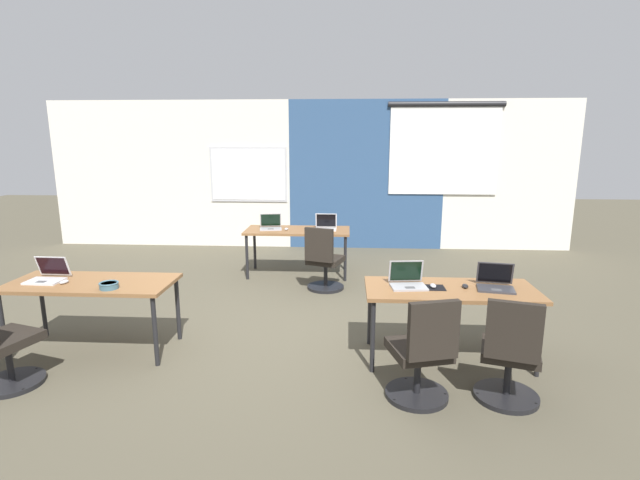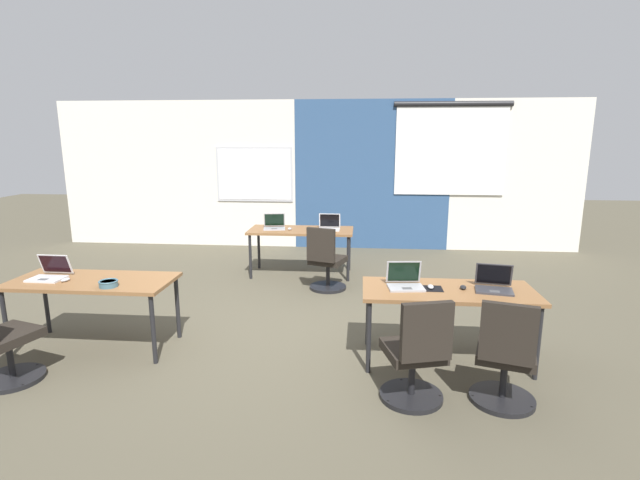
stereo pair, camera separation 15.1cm
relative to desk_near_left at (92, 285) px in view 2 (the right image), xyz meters
name	(u,v)px [view 2 (the right image)]	position (x,y,z in m)	size (l,w,h in m)	color
ground_plane	(277,329)	(1.75, 0.60, -0.66)	(24.00, 24.00, 0.00)	#4C4738
back_wall_assembly	(316,175)	(1.79, 4.80, 0.75)	(10.00, 0.27, 2.80)	silver
desk_near_left	(92,285)	(0.00, 0.00, 0.00)	(1.60, 0.70, 0.72)	brown
desk_near_right	(448,295)	(3.50, 0.00, 0.00)	(1.60, 0.70, 0.72)	brown
desk_far_center	(301,233)	(1.75, 2.80, 0.00)	(1.60, 0.70, 0.72)	brown
laptop_far_right	(329,226)	(2.18, 2.84, 0.11)	(0.33, 0.27, 0.24)	silver
mouse_far_right	(314,229)	(1.95, 2.75, 0.08)	(0.07, 0.11, 0.03)	silver
chair_far_right	(326,264)	(2.19, 2.05, -0.28)	(0.56, 0.61, 0.92)	black
laptop_near_right_inner	(405,282)	(3.10, 0.03, 0.11)	(0.36, 0.31, 0.23)	#9E9EA3
mousepad_near_right_inner	(431,289)	(3.33, 0.00, 0.06)	(0.22, 0.19, 0.00)	black
mouse_near_right_inner	(431,287)	(3.33, 0.00, 0.08)	(0.06, 0.10, 0.03)	#B2B2B7
chair_near_right_inner	(416,360)	(3.13, -0.78, -0.28)	(0.54, 0.59, 0.92)	black
laptop_far_left	(274,225)	(1.33, 2.82, 0.11)	(0.37, 0.35, 0.23)	#9E9EA3
mouse_far_left	(290,229)	(1.58, 2.75, 0.08)	(0.06, 0.10, 0.03)	#B2B2B7
laptop_near_right_end	(494,285)	(3.91, 0.02, 0.11)	(0.38, 0.34, 0.23)	#333338
mouse_near_right_end	(463,287)	(3.64, 0.02, 0.08)	(0.07, 0.11, 0.03)	black
chair_near_right_end	(505,362)	(3.82, -0.76, -0.28)	(0.55, 0.60, 0.92)	black
laptop_near_left_end	(50,273)	(-0.45, 0.01, 0.11)	(0.34, 0.31, 0.23)	silver
mouse_near_left_end	(65,280)	(-0.23, -0.08, 0.08)	(0.08, 0.11, 0.03)	#B2B2B7
chair_near_left_end	(0,344)	(-0.40, -0.79, -0.28)	(0.55, 0.60, 0.92)	black
snack_bowl	(108,283)	(0.29, -0.21, 0.10)	(0.18, 0.18, 0.06)	#3D6070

